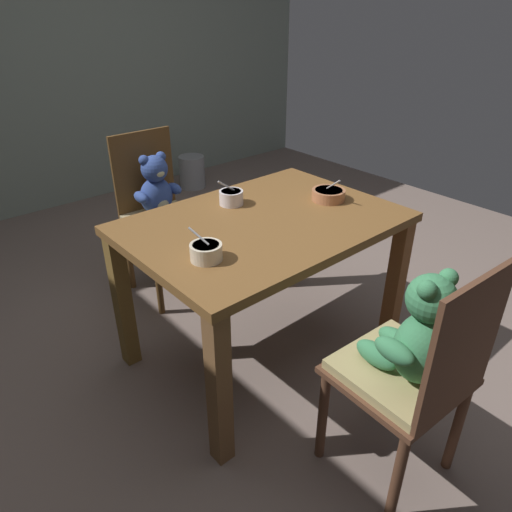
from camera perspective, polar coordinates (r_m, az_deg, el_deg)
The scene contains 8 objects.
ground_plane at distance 2.42m, azimuth 0.79°, elevation -11.64°, with size 5.20×5.20×0.04m.
dining_table at distance 2.07m, azimuth 0.91°, elevation 1.67°, with size 1.16×0.82×0.72m.
teddy_chair_near_front at distance 1.62m, azimuth 18.81°, elevation -11.13°, with size 0.42×0.41×0.91m.
teddy_chair_far_center at distance 2.69m, azimuth -11.67°, elevation 6.16°, with size 0.41×0.42×0.92m.
porridge_bowl_terracotta_near_right at distance 2.24m, azimuth 8.79°, elevation 7.39°, with size 0.16×0.16×0.13m.
porridge_bowl_white_far_center at distance 2.17m, azimuth -2.97°, elevation 7.17°, with size 0.12×0.11×0.12m.
porridge_bowl_cream_near_left at distance 1.70m, azimuth -6.08°, elevation 0.54°, with size 0.12×0.12×0.12m.
metal_pail at distance 4.42m, azimuth -7.77°, elevation 10.10°, with size 0.23×0.23×0.29m, color #93969B.
Camera 1 is at (-1.23, -1.37, 1.56)m, focal length 32.96 mm.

